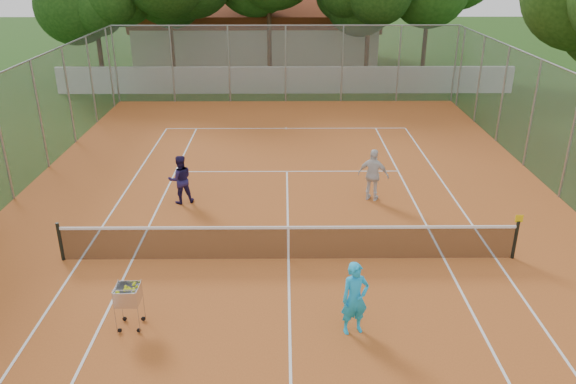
{
  "coord_description": "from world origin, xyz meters",
  "views": [
    {
      "loc": [
        -0.12,
        -12.92,
        7.49
      ],
      "look_at": [
        0.0,
        1.5,
        1.3
      ],
      "focal_mm": 35.0,
      "sensor_mm": 36.0,
      "label": 1
    }
  ],
  "objects_px": {
    "tennis_net": "(288,242)",
    "clubhouse": "(257,31)",
    "player_near": "(355,298)",
    "player_far_right": "(373,175)",
    "ball_hopper": "(129,305)",
    "player_far_left": "(180,179)"
  },
  "relations": [
    {
      "from": "tennis_net",
      "to": "clubhouse",
      "type": "relative_size",
      "value": 0.72
    },
    {
      "from": "player_near",
      "to": "player_far_right",
      "type": "xyz_separation_m",
      "value": [
        1.41,
        6.91,
        0.04
      ]
    },
    {
      "from": "player_near",
      "to": "ball_hopper",
      "type": "height_order",
      "value": "player_near"
    },
    {
      "from": "clubhouse",
      "to": "player_far_right",
      "type": "height_order",
      "value": "clubhouse"
    },
    {
      "from": "tennis_net",
      "to": "player_near",
      "type": "height_order",
      "value": "player_near"
    },
    {
      "from": "player_far_right",
      "to": "ball_hopper",
      "type": "relative_size",
      "value": 1.57
    },
    {
      "from": "player_far_left",
      "to": "player_far_right",
      "type": "relative_size",
      "value": 0.92
    },
    {
      "from": "clubhouse",
      "to": "player_far_right",
      "type": "distance_m",
      "value": 25.65
    },
    {
      "from": "player_far_right",
      "to": "ball_hopper",
      "type": "bearing_deg",
      "value": 70.95
    },
    {
      "from": "player_far_left",
      "to": "ball_hopper",
      "type": "bearing_deg",
      "value": 71.29
    },
    {
      "from": "clubhouse",
      "to": "player_near",
      "type": "height_order",
      "value": "clubhouse"
    },
    {
      "from": "tennis_net",
      "to": "player_far_left",
      "type": "relative_size",
      "value": 7.45
    },
    {
      "from": "clubhouse",
      "to": "ball_hopper",
      "type": "height_order",
      "value": "clubhouse"
    },
    {
      "from": "player_far_right",
      "to": "clubhouse",
      "type": "bearing_deg",
      "value": -55.7
    },
    {
      "from": "player_near",
      "to": "player_far_left",
      "type": "distance_m",
      "value": 8.26
    },
    {
      "from": "tennis_net",
      "to": "player_far_left",
      "type": "height_order",
      "value": "player_far_left"
    },
    {
      "from": "player_near",
      "to": "ball_hopper",
      "type": "bearing_deg",
      "value": 161.46
    },
    {
      "from": "player_near",
      "to": "player_far_left",
      "type": "height_order",
      "value": "player_near"
    },
    {
      "from": "ball_hopper",
      "to": "player_far_left",
      "type": "bearing_deg",
      "value": 95.83
    },
    {
      "from": "player_far_left",
      "to": "player_far_right",
      "type": "height_order",
      "value": "player_far_right"
    },
    {
      "from": "player_far_left",
      "to": "tennis_net",
      "type": "bearing_deg",
      "value": 114.27
    },
    {
      "from": "clubhouse",
      "to": "ball_hopper",
      "type": "distance_m",
      "value": 31.96
    }
  ]
}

